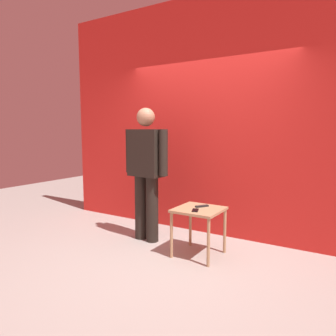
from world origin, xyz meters
TOP-DOWN VIEW (x-y plane):
  - ground_plane at (0.00, 0.00)m, footprint 12.00×12.00m
  - back_wall_red at (0.00, 1.30)m, footprint 5.07×0.12m
  - standing_person at (-0.55, 0.53)m, footprint 0.72×0.29m
  - side_table at (0.31, 0.42)m, footprint 0.54×0.54m
  - cell_phone at (0.32, 0.30)m, footprint 0.12×0.16m
  - tv_remote at (0.30, 0.50)m, footprint 0.13×0.17m

SIDE VIEW (x-z plane):
  - ground_plane at x=0.00m, z-range 0.00..0.00m
  - side_table at x=0.31m, z-range 0.20..0.79m
  - cell_phone at x=0.32m, z-range 0.58..0.59m
  - tv_remote at x=0.30m, z-range 0.58..0.60m
  - standing_person at x=-0.55m, z-range 0.11..1.92m
  - back_wall_red at x=0.00m, z-range 0.00..3.40m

